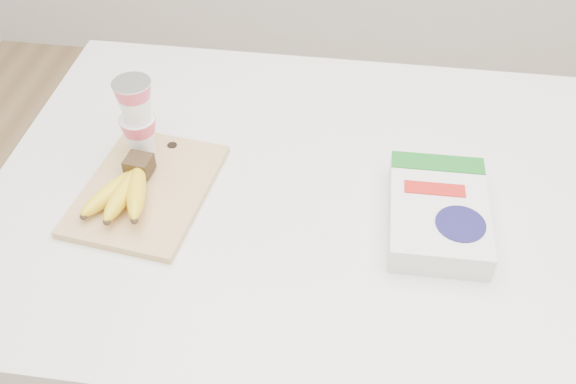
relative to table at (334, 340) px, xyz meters
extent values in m
cube|color=silver|center=(0.00, 0.00, 0.00)|extent=(1.37, 0.91, 1.03)
cube|color=tan|center=(-0.38, -0.06, 0.52)|extent=(0.26, 0.33, 0.02)
cube|color=#382816|center=(-0.40, -0.03, 0.55)|extent=(0.05, 0.05, 0.03)
ellipsoid|color=yellow|center=(-0.43, -0.10, 0.55)|extent=(0.09, 0.16, 0.05)
sphere|color=#382816|center=(-0.46, -0.16, 0.55)|extent=(0.01, 0.01, 0.01)
ellipsoid|color=yellow|center=(-0.40, -0.10, 0.55)|extent=(0.05, 0.16, 0.05)
sphere|color=#382816|center=(-0.41, -0.18, 0.55)|extent=(0.01, 0.01, 0.01)
ellipsoid|color=yellow|center=(-0.38, -0.10, 0.56)|extent=(0.07, 0.16, 0.05)
sphere|color=#382816|center=(-0.36, -0.17, 0.56)|extent=(0.01, 0.01, 0.01)
cylinder|color=silver|center=(-0.41, 0.04, 0.70)|extent=(0.07, 0.07, 0.00)
cube|color=white|center=(0.16, -0.06, 0.54)|extent=(0.18, 0.26, 0.05)
cube|color=#17691E|center=(0.16, 0.04, 0.57)|extent=(0.17, 0.05, 0.00)
cylinder|color=#161246|center=(0.20, -0.11, 0.57)|extent=(0.09, 0.09, 0.00)
cube|color=#B51A14|center=(0.15, -0.03, 0.57)|extent=(0.11, 0.03, 0.00)
camera|label=1|loc=(0.01, -0.89, 1.36)|focal=40.00mm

